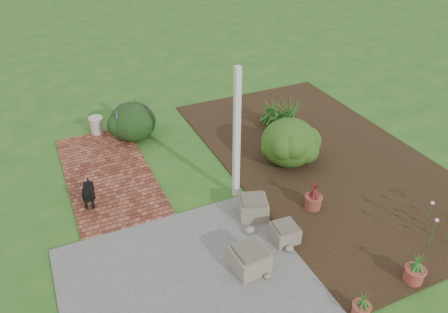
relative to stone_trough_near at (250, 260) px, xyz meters
name	(u,v)px	position (x,y,z in m)	size (l,w,h in m)	color
ground	(223,202)	(0.31, 1.63, -0.20)	(80.00, 80.00, 0.00)	#27611E
concrete_patio	(194,295)	(-0.94, -0.12, -0.18)	(3.50, 3.50, 0.04)	#5B5B59
brick_path	(108,174)	(-1.39, 3.38, -0.18)	(1.60, 3.50, 0.04)	#5E271D
garden_bed	(322,157)	(2.81, 2.13, -0.19)	(4.00, 7.00, 0.03)	black
veranda_post	(237,136)	(0.61, 1.73, 1.05)	(0.10, 0.10, 2.50)	white
stone_trough_near	(250,260)	(0.00, 0.00, 0.00)	(0.49, 0.49, 0.33)	gray
stone_trough_mid	(285,233)	(0.79, 0.31, -0.03)	(0.39, 0.39, 0.26)	gray
stone_trough_far	(253,208)	(0.61, 1.05, -0.01)	(0.47, 0.47, 0.31)	#787059
black_dog	(88,192)	(-1.89, 2.49, 0.12)	(0.25, 0.55, 0.48)	black
cream_ceramic_urn	(97,125)	(-1.26, 5.11, 0.03)	(0.28, 0.28, 0.38)	beige
evergreen_shrub	(289,141)	(2.06, 2.27, 0.31)	(1.14, 1.14, 0.97)	#15400E
agapanthus_clump_back	(286,114)	(2.60, 3.27, 0.34)	(1.14, 1.14, 1.03)	#0B3C0E
agapanthus_clump_front	(270,110)	(2.54, 3.87, 0.18)	(0.79, 0.79, 0.70)	#184312
terracotta_pot_bronze	(313,202)	(1.68, 0.81, -0.06)	(0.29, 0.29, 0.24)	brown
terracotta_pot_small_left	(414,275)	(2.04, -1.19, -0.06)	(0.27, 0.27, 0.23)	#A34037
terracotta_pot_small_right	(361,310)	(0.96, -1.35, -0.08)	(0.23, 0.23, 0.20)	#9C4535
purple_flowering_bush	(132,121)	(-0.54, 4.60, 0.23)	(1.01, 1.01, 0.86)	black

